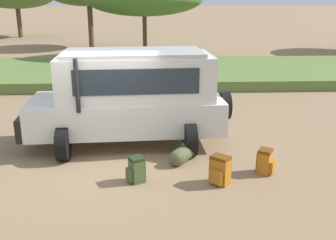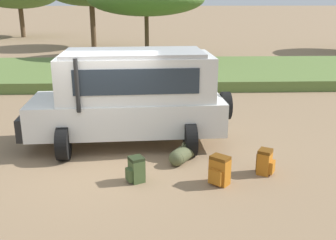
# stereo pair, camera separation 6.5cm
# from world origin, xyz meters

# --- Properties ---
(ground_plane) EXTENTS (320.00, 320.00, 0.00)m
(ground_plane) POSITION_xyz_m (0.00, 0.00, 0.00)
(ground_plane) COLOR #8C7051
(grass_bank) EXTENTS (120.00, 7.00, 0.44)m
(grass_bank) POSITION_xyz_m (0.00, 10.28, 0.22)
(grass_bank) COLOR #5B7538
(grass_bank) RESTS_ON ground_plane
(safari_vehicle) EXTENTS (5.40, 2.90, 2.44)m
(safari_vehicle) POSITION_xyz_m (0.56, 1.22, 1.29)
(safari_vehicle) COLOR silver
(safari_vehicle) RESTS_ON ground_plane
(backpack_beside_front_wheel) EXTENTS (0.44, 0.42, 0.56)m
(backpack_beside_front_wheel) POSITION_xyz_m (3.56, -0.80, 0.27)
(backpack_beside_front_wheel) COLOR #B26619
(backpack_beside_front_wheel) RESTS_ON ground_plane
(backpack_cluster_center) EXTENTS (0.48, 0.48, 0.61)m
(backpack_cluster_center) POSITION_xyz_m (2.48, -1.26, 0.30)
(backpack_cluster_center) COLOR #B26619
(backpack_cluster_center) RESTS_ON ground_plane
(backpack_near_rear_wheel) EXTENTS (0.43, 0.40, 0.55)m
(backpack_near_rear_wheel) POSITION_xyz_m (0.76, -1.08, 0.27)
(backpack_near_rear_wheel) COLOR #42562D
(backpack_near_rear_wheel) RESTS_ON ground_plane
(duffel_bag_low_black_case) EXTENTS (0.71, 0.90, 0.47)m
(duffel_bag_low_black_case) POSITION_xyz_m (1.82, -0.05, 0.19)
(duffel_bag_low_black_case) COLOR #4C5133
(duffel_bag_low_black_case) RESTS_ON ground_plane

